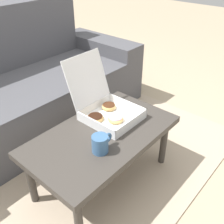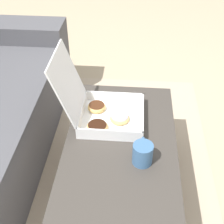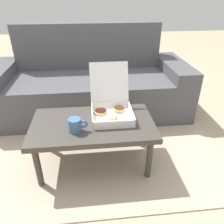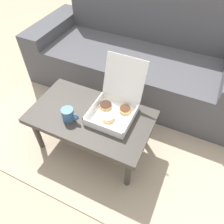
{
  "view_description": "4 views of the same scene",
  "coord_description": "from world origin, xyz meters",
  "px_view_note": "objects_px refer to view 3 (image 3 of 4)",
  "views": [
    {
      "loc": [
        -0.88,
        -0.94,
        1.32
      ],
      "look_at": [
        0.15,
        -0.05,
        0.44
      ],
      "focal_mm": 42.0,
      "sensor_mm": 36.0,
      "label": 1
    },
    {
      "loc": [
        -1.05,
        -0.15,
        1.41
      ],
      "look_at": [
        0.15,
        -0.05,
        0.44
      ],
      "focal_mm": 50.0,
      "sensor_mm": 36.0,
      "label": 2
    },
    {
      "loc": [
        -0.01,
        -1.47,
        1.25
      ],
      "look_at": [
        0.15,
        -0.05,
        0.44
      ],
      "focal_mm": 35.0,
      "sensor_mm": 36.0,
      "label": 3
    },
    {
      "loc": [
        0.6,
        -1.0,
        1.58
      ],
      "look_at": [
        0.15,
        -0.05,
        0.44
      ],
      "focal_mm": 35.0,
      "sensor_mm": 36.0,
      "label": 4
    }
  ],
  "objects_px": {
    "coffee_table": "(93,128)",
    "pastry_box": "(111,106)",
    "coffee_mug": "(75,125)",
    "couch": "(90,85)"
  },
  "relations": [
    {
      "from": "coffee_table",
      "to": "pastry_box",
      "type": "height_order",
      "value": "pastry_box"
    },
    {
      "from": "coffee_table",
      "to": "coffee_mug",
      "type": "height_order",
      "value": "coffee_mug"
    },
    {
      "from": "pastry_box",
      "to": "coffee_mug",
      "type": "bearing_deg",
      "value": -140.81
    },
    {
      "from": "coffee_table",
      "to": "pastry_box",
      "type": "bearing_deg",
      "value": 38.55
    },
    {
      "from": "pastry_box",
      "to": "coffee_mug",
      "type": "distance_m",
      "value": 0.34
    },
    {
      "from": "pastry_box",
      "to": "couch",
      "type": "bearing_deg",
      "value": 100.21
    },
    {
      "from": "couch",
      "to": "pastry_box",
      "type": "bearing_deg",
      "value": -79.79
    },
    {
      "from": "pastry_box",
      "to": "coffee_mug",
      "type": "xyz_separation_m",
      "value": [
        -0.27,
        -0.22,
        -0.02
      ]
    },
    {
      "from": "couch",
      "to": "coffee_table",
      "type": "height_order",
      "value": "couch"
    },
    {
      "from": "couch",
      "to": "pastry_box",
      "type": "height_order",
      "value": "couch"
    }
  ]
}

